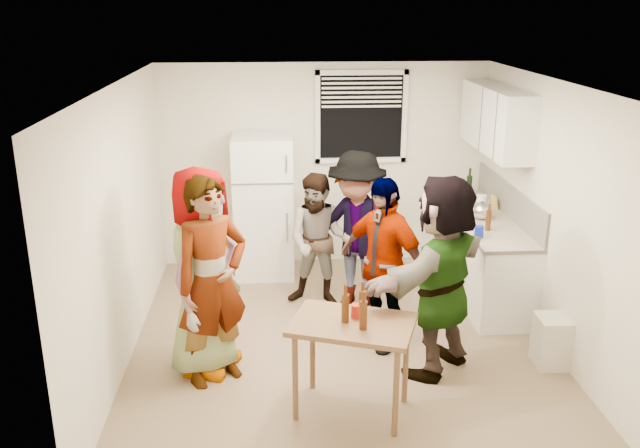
{
  "coord_description": "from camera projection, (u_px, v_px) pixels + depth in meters",
  "views": [
    {
      "loc": [
        -0.62,
        -5.9,
        3.18
      ],
      "look_at": [
        -0.19,
        0.24,
        1.15
      ],
      "focal_mm": 38.0,
      "sensor_mm": 36.0,
      "label": 1
    }
  ],
  "objects": [
    {
      "name": "upper_cabinets",
      "position": [
        496.0,
        119.0,
        7.41
      ],
      "size": [
        0.34,
        1.6,
        0.7
      ],
      "primitive_type": "cube",
      "color": "white",
      "rests_on": "room"
    },
    {
      "name": "beer_bottle_table",
      "position": [
        345.0,
        322.0,
        5.29
      ],
      "size": [
        0.06,
        0.06,
        0.23
      ],
      "primitive_type": "cylinder",
      "color": "#47230C",
      "rests_on": "serving_table"
    },
    {
      "name": "paper_towel",
      "position": [
        480.0,
        215.0,
        7.58
      ],
      "size": [
        0.11,
        0.11,
        0.23
      ],
      "primitive_type": "cylinder",
      "color": "white",
      "rests_on": "countertop"
    },
    {
      "name": "beer_bottle_counter",
      "position": [
        488.0,
        230.0,
        7.07
      ],
      "size": [
        0.06,
        0.06,
        0.21
      ],
      "primitive_type": "cylinder",
      "color": "#47230C",
      "rests_on": "countertop"
    },
    {
      "name": "guest_grey",
      "position": [
        208.0,
        366.0,
        6.19
      ],
      "size": [
        2.08,
        1.55,
        0.6
      ],
      "primitive_type": "imported",
      "rotation": [
        0.0,
        0.0,
        1.19
      ],
      "color": "gray",
      "rests_on": "ground"
    },
    {
      "name": "trash_bin",
      "position": [
        554.0,
        340.0,
        6.15
      ],
      "size": [
        0.33,
        0.33,
        0.47
      ],
      "primitive_type": "cube",
      "rotation": [
        0.0,
        0.0,
        -0.04
      ],
      "color": "beige",
      "rests_on": "ground"
    },
    {
      "name": "red_cup",
      "position": [
        356.0,
        317.0,
        5.36
      ],
      "size": [
        0.08,
        0.08,
        0.11
      ],
      "primitive_type": "cylinder",
      "color": "#B72211",
      "rests_on": "serving_table"
    },
    {
      "name": "serving_table",
      "position": [
        351.0,
        410.0,
        5.53
      ],
      "size": [
        1.1,
        0.91,
        0.8
      ],
      "primitive_type": null,
      "rotation": [
        0.0,
        0.0,
        -0.34
      ],
      "color": "brown",
      "rests_on": "ground"
    },
    {
      "name": "blue_cup",
      "position": [
        479.0,
        238.0,
        6.86
      ],
      "size": [
        0.09,
        0.09,
        0.12
      ],
      "primitive_type": "cylinder",
      "color": "#0D20A3",
      "rests_on": "countertop"
    },
    {
      "name": "kettle",
      "position": [
        481.0,
        219.0,
        7.45
      ],
      "size": [
        0.27,
        0.23,
        0.21
      ],
      "primitive_type": null,
      "rotation": [
        0.0,
        0.0,
        -0.08
      ],
      "color": "silver",
      "rests_on": "countertop"
    },
    {
      "name": "refrigerator",
      "position": [
        264.0,
        206.0,
        8.09
      ],
      "size": [
        0.7,
        0.7,
        1.7
      ],
      "primitive_type": "cube",
      "color": "white",
      "rests_on": "ground"
    },
    {
      "name": "wine_bottle",
      "position": [
        468.0,
        197.0,
        8.27
      ],
      "size": [
        0.07,
        0.07,
        0.27
      ],
      "primitive_type": "cylinder",
      "color": "black",
      "rests_on": "countertop"
    },
    {
      "name": "backsplash",
      "position": [
        509.0,
        200.0,
        7.51
      ],
      "size": [
        0.03,
        2.2,
        0.36
      ],
      "primitive_type": "cube",
      "color": "#A6A198",
      "rests_on": "countertop"
    },
    {
      "name": "picture_frame",
      "position": [
        494.0,
        202.0,
        7.82
      ],
      "size": [
        0.02,
        0.17,
        0.14
      ],
      "primitive_type": "cube",
      "color": "#E3C748",
      "rests_on": "countertop"
    },
    {
      "name": "guest_back_left",
      "position": [
        319.0,
        303.0,
        7.49
      ],
      "size": [
        1.08,
        1.61,
        0.56
      ],
      "primitive_type": "imported",
      "rotation": [
        0.0,
        0.0,
        -0.27
      ],
      "color": "brown",
      "rests_on": "ground"
    },
    {
      "name": "guest_back_right",
      "position": [
        355.0,
        306.0,
        7.42
      ],
      "size": [
        1.85,
        2.06,
        0.64
      ],
      "primitive_type": "imported",
      "rotation": [
        0.0,
        0.0,
        -0.55
      ],
      "color": "#3F3F44",
      "rests_on": "ground"
    },
    {
      "name": "guest_stripe",
      "position": [
        217.0,
        377.0,
        6.01
      ],
      "size": [
        1.59,
        1.9,
        0.44
      ],
      "primitive_type": "imported",
      "rotation": [
        0.0,
        0.0,
        0.59
      ],
      "color": "#141933",
      "rests_on": "ground"
    },
    {
      "name": "guest_black",
      "position": [
        380.0,
        343.0,
        6.61
      ],
      "size": [
        1.9,
        1.86,
        0.41
      ],
      "primitive_type": "imported",
      "rotation": [
        0.0,
        0.0,
        -0.83
      ],
      "color": "black",
      "rests_on": "ground"
    },
    {
      "name": "guest_orange",
      "position": [
        436.0,
        368.0,
        6.17
      ],
      "size": [
        2.48,
        2.48,
        0.54
      ],
      "primitive_type": "imported",
      "rotation": [
        0.0,
        0.0,
        3.93
      ],
      "color": "#BB7240",
      "rests_on": "ground"
    },
    {
      "name": "counter_lower",
      "position": [
        480.0,
        256.0,
        7.69
      ],
      "size": [
        0.6,
        2.2,
        0.86
      ],
      "primitive_type": "cube",
      "color": "white",
      "rests_on": "ground"
    },
    {
      "name": "countertop",
      "position": [
        483.0,
        218.0,
        7.55
      ],
      "size": [
        0.64,
        2.22,
        0.04
      ],
      "primitive_type": "cube",
      "color": "#C1B19C",
      "rests_on": "counter_lower"
    },
    {
      "name": "room",
      "position": [
        341.0,
        343.0,
        6.62
      ],
      "size": [
        4.0,
        4.5,
        2.5
      ],
      "primitive_type": null,
      "color": "silver",
      "rests_on": "ground"
    },
    {
      "name": "window",
      "position": [
        361.0,
        117.0,
        8.17
      ],
      "size": [
        1.12,
        0.1,
        1.06
      ],
      "primitive_type": null,
      "color": "white",
      "rests_on": "room"
    }
  ]
}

